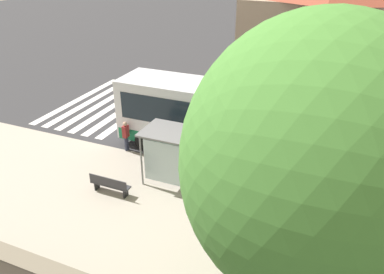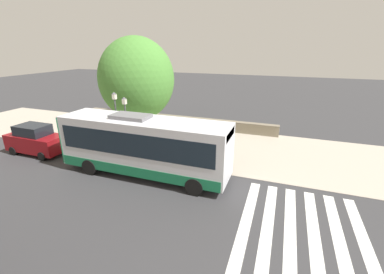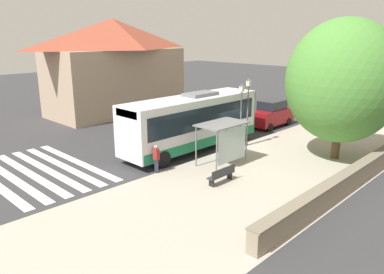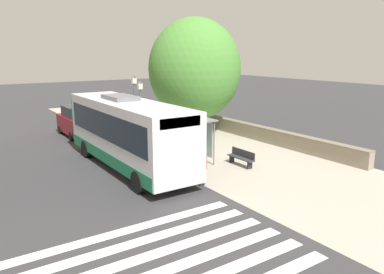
% 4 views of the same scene
% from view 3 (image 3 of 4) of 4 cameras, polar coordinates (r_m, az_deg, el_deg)
% --- Properties ---
extents(ground_plane, '(120.00, 120.00, 0.00)m').
position_cam_3_polar(ground_plane, '(25.86, 6.49, -1.50)').
color(ground_plane, '#353538').
rests_on(ground_plane, ground).
extents(sidewalk_plaza, '(9.00, 44.00, 0.02)m').
position_cam_3_polar(sidewalk_plaza, '(23.52, 15.17, -3.68)').
color(sidewalk_plaza, '#ADA393').
rests_on(sidewalk_plaza, ground).
extents(crosswalk_stripes, '(9.00, 5.25, 0.01)m').
position_cam_3_polar(crosswalk_stripes, '(22.91, -22.37, -4.87)').
color(crosswalk_stripes, silver).
rests_on(crosswalk_stripes, ground).
extents(stone_wall, '(0.60, 20.00, 1.02)m').
position_cam_3_polar(stone_wall, '(21.83, 24.56, -4.66)').
color(stone_wall, gray).
rests_on(stone_wall, ground).
extents(background_building, '(6.84, 12.95, 8.86)m').
position_cam_3_polar(background_building, '(36.98, -11.70, 10.61)').
color(background_building, tan).
rests_on(background_building, ground).
extents(bus, '(2.72, 10.45, 3.77)m').
position_cam_3_polar(bus, '(24.59, 0.04, 2.41)').
color(bus, silver).
rests_on(bus, ground).
extents(bus_shelter, '(1.86, 3.05, 2.50)m').
position_cam_3_polar(bus_shelter, '(21.75, 4.94, 1.02)').
color(bus_shelter, slate).
rests_on(bus_shelter, ground).
extents(pedestrian, '(0.34, 0.22, 1.63)m').
position_cam_3_polar(pedestrian, '(20.76, -5.47, -3.01)').
color(pedestrian, '#2D3347').
rests_on(pedestrian, ground).
extents(bench, '(0.40, 1.82, 0.88)m').
position_cam_3_polar(bench, '(19.48, 4.55, -5.73)').
color(bench, '#333338').
rests_on(bench, ground).
extents(street_lamp_near, '(0.28, 0.28, 4.34)m').
position_cam_3_polar(street_lamp_near, '(25.05, 7.47, 3.99)').
color(street_lamp_near, '#4C4C51').
rests_on(street_lamp_near, ground).
extents(street_lamp_far, '(0.28, 0.28, 4.64)m').
position_cam_3_polar(street_lamp_far, '(25.64, 8.50, 4.58)').
color(street_lamp_far, '#4C4C51').
rests_on(street_lamp_far, ground).
extents(shade_tree, '(6.67, 6.67, 8.47)m').
position_cam_3_polar(shade_tree, '(24.05, 21.99, 7.88)').
color(shade_tree, brown).
rests_on(shade_tree, ground).
extents(parked_car_behind_bus, '(1.95, 4.36, 2.19)m').
position_cam_3_polar(parked_car_behind_bus, '(31.82, 11.96, 3.44)').
color(parked_car_behind_bus, maroon).
rests_on(parked_car_behind_bus, ground).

